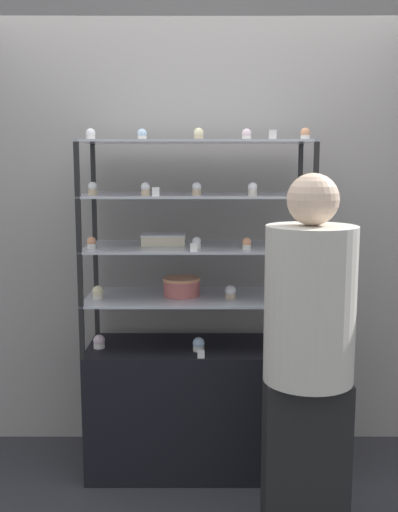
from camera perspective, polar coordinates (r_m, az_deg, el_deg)
The scene contains 35 objects.
ground_plane at distance 3.57m, azimuth 0.00°, elevation -19.31°, with size 20.00×20.00×0.00m, color #2D2D33.
back_wall at distance 3.55m, azimuth 0.02°, elevation 2.63°, with size 8.00×0.05×2.60m.
display_base at distance 3.42m, azimuth 0.00°, elevation -14.13°, with size 1.18×0.48×0.70m.
display_riser_lower at distance 3.23m, azimuth 0.00°, elevation -4.16°, with size 1.18×0.48×0.27m.
display_riser_middle at distance 3.18m, azimuth 0.00°, elevation 0.67°, with size 1.18×0.48×0.27m.
display_riser_upper at distance 3.15m, azimuth 0.00°, elevation 5.62°, with size 1.18×0.48×0.27m.
display_riser_top at distance 3.15m, azimuth 0.00°, elevation 10.61°, with size 1.18×0.48×0.27m.
layer_cake_centerpiece at distance 3.24m, azimuth -1.45°, elevation -2.93°, with size 0.20×0.20×0.10m.
sheet_cake_frosted at distance 3.22m, azimuth -3.17°, elevation 1.60°, with size 0.23×0.15×0.06m.
cupcake_0 at distance 3.29m, azimuth -9.27°, elevation -8.06°, with size 0.06×0.06×0.07m.
cupcake_1 at distance 3.20m, azimuth 0.18°, elevation -8.44°, with size 0.06×0.06×0.07m.
cupcake_2 at distance 3.23m, azimuth 9.52°, elevation -8.39°, with size 0.06×0.06×0.07m.
price_tag_0 at distance 3.08m, azimuth 0.41°, elevation -9.34°, with size 0.04×0.00×0.04m.
cupcake_3 at distance 3.21m, azimuth -9.38°, elevation -3.44°, with size 0.06×0.06×0.07m.
cupcake_4 at distance 3.18m, azimuth 3.25°, elevation -3.46°, with size 0.06×0.06×0.07m.
cupcake_5 at distance 3.15m, azimuth 9.53°, elevation -3.71°, with size 0.06×0.06×0.07m.
price_tag_1 at distance 3.03m, azimuth 7.61°, elevation -4.33°, with size 0.04×0.00×0.04m.
cupcake_6 at distance 3.14m, azimuth -9.97°, elevation 1.28°, with size 0.05×0.05×0.06m.
cupcake_7 at distance 3.08m, azimuth 0.07°, elevation 1.27°, with size 0.05×0.05×0.06m.
cupcake_8 at distance 3.06m, azimuth 4.79°, elevation 1.19°, with size 0.05×0.05×0.06m.
cupcake_9 at distance 3.12m, azimuth 9.85°, elevation 1.23°, with size 0.05×0.05×0.06m.
price_tag_2 at distance 2.96m, azimuth -0.28°, elevation 0.82°, with size 0.04×0.00×0.04m.
cupcake_10 at distance 3.16m, azimuth -9.87°, elevation 6.38°, with size 0.05×0.05×0.06m.
cupcake_11 at distance 3.04m, azimuth -4.90°, elevation 6.39°, with size 0.05×0.05×0.06m.
cupcake_12 at distance 3.06m, azimuth 0.08°, elevation 6.43°, with size 0.05×0.05×0.06m.
cupcake_13 at distance 3.04m, azimuth 5.35°, elevation 6.38°, with size 0.05×0.05×0.06m.
cupcake_14 at distance 3.09m, azimuth 9.80°, elevation 6.33°, with size 0.05×0.05×0.06m.
price_tag_3 at distance 2.94m, azimuth -3.92°, elevation 6.12°, with size 0.04×0.00×0.04m.
cupcake_15 at distance 3.13m, azimuth -10.05°, elevation 11.32°, with size 0.05×0.05×0.06m.
cupcake_16 at distance 3.13m, azimuth -5.21°, elevation 11.42°, with size 0.05×0.05×0.06m.
cupcake_17 at distance 3.04m, azimuth 0.20°, elevation 11.54°, with size 0.05×0.05×0.06m.
cupcake_18 at distance 3.11m, azimuth 4.78°, elevation 11.44°, with size 0.05×0.05×0.06m.
cupcake_19 at distance 3.07m, azimuth 10.31°, elevation 11.36°, with size 0.05×0.05×0.06m.
price_tag_4 at distance 2.95m, azimuth 7.26°, elevation 11.42°, with size 0.04×0.00×0.04m.
customer_figure at distance 2.63m, azimuth 10.59°, elevation -9.18°, with size 0.38×0.38×1.65m.
Camera 1 is at (0.01, -3.15, 1.69)m, focal length 42.00 mm.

